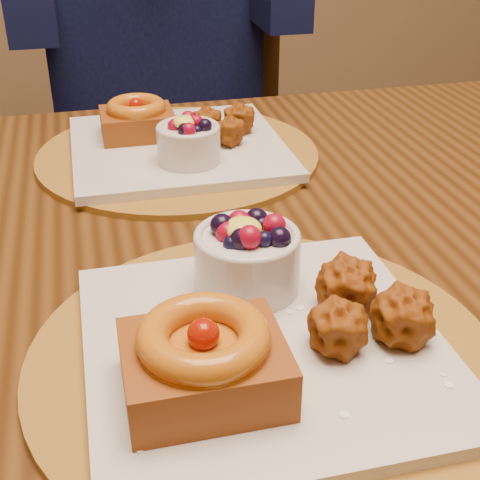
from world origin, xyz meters
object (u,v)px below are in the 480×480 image
at_px(place_setting_near, 259,330).
at_px(place_setting_far, 177,143).
at_px(chair_far, 208,173).
at_px(dining_table, 212,291).

height_order(place_setting_near, place_setting_far, place_setting_near).
distance_m(place_setting_near, chair_far, 1.04).
xyz_separation_m(dining_table, place_setting_near, (-0.00, -0.21, 0.10)).
bearing_deg(place_setting_far, place_setting_near, -90.15).
bearing_deg(dining_table, place_setting_far, 90.52).
distance_m(place_setting_far, chair_far, 0.64).
distance_m(place_setting_near, place_setting_far, 0.43).
xyz_separation_m(dining_table, place_setting_far, (-0.00, 0.22, 0.10)).
relative_size(dining_table, place_setting_far, 4.21).
xyz_separation_m(place_setting_near, chair_far, (0.15, 0.98, -0.30)).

